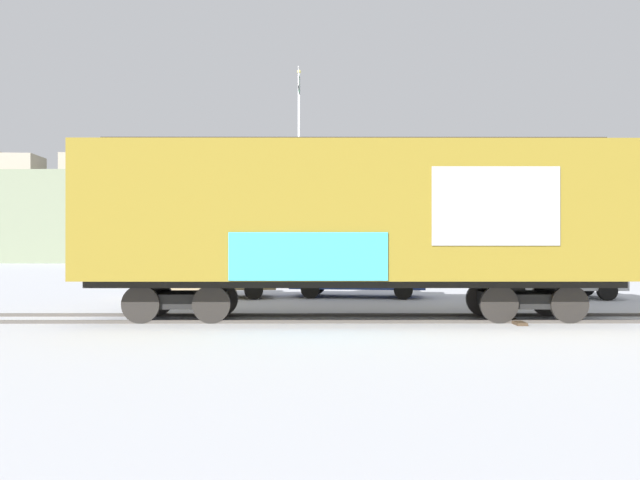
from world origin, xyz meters
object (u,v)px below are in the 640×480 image
object	(u,v)px
flagpole	(299,146)
parked_car_tan	(206,273)
freight_car	(354,216)
parked_car_blue	(357,272)
parked_car_silver	(549,274)

from	to	relation	value
flagpole	parked_car_tan	distance (m)	8.78
freight_car	parked_car_blue	world-z (taller)	freight_car
parked_car_blue	flagpole	bearing A→B (deg)	112.34
freight_car	flagpole	xyz separation A→B (m)	(-2.09, 12.42, 3.63)
freight_car	parked_car_tan	bearing A→B (deg)	129.15
parked_car_silver	parked_car_blue	bearing A→B (deg)	176.85
freight_car	parked_car_tan	size ratio (longest dim) A/B	2.72
parked_car_tan	parked_car_blue	xyz separation A→B (m)	(5.29, 0.47, 0.02)
parked_car_blue	parked_car_tan	bearing A→B (deg)	-174.89
flagpole	parked_car_blue	xyz separation A→B (m)	(2.39, -5.81, -5.38)
flagpole	parked_car_silver	distance (m)	12.23
freight_car	parked_car_silver	distance (m)	9.53
freight_car	parked_car_silver	bearing A→B (deg)	41.83
flagpole	parked_car_tan	xyz separation A→B (m)	(-2.91, -6.28, -5.40)
flagpole	parked_car_silver	world-z (taller)	flagpole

